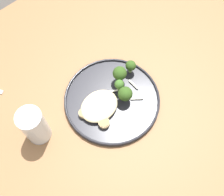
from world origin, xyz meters
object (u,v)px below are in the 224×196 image
seared_scallop_rear_pale (95,114)px  seared_scallop_center_golden (108,104)px  broccoli_floret_split_head (119,85)px  seared_scallop_on_noodles (101,106)px  broccoli_floret_beside_noodles (120,74)px  dinner_plate (112,100)px  water_glass (35,127)px  seared_scallop_tilted_round (83,113)px  seared_scallop_front_small (104,123)px  broccoli_floret_left_leaning (131,66)px  broccoli_floret_small_sprig (125,94)px  seared_scallop_left_edge (94,104)px  seared_scallop_large_seared (99,99)px

seared_scallop_rear_pale → seared_scallop_center_golden: bearing=-3.0°
broccoli_floret_split_head → seared_scallop_center_golden: bearing=-164.3°
seared_scallop_on_noodles → broccoli_floret_beside_noodles: broccoli_floret_beside_noodles is taller
dinner_plate → water_glass: bearing=163.7°
dinner_plate → seared_scallop_rear_pale: (-0.07, -0.01, 0.01)m
dinner_plate → broccoli_floret_split_head: bearing=12.6°
broccoli_floret_beside_noodles → dinner_plate: bearing=-152.3°
seared_scallop_tilted_round → seared_scallop_on_noodles: seared_scallop_tilted_round is taller
seared_scallop_front_small → water_glass: 0.19m
broccoli_floret_left_leaning → seared_scallop_front_small: bearing=-157.2°
broccoli_floret_small_sprig → seared_scallop_front_small: bearing=-170.7°
seared_scallop_rear_pale → seared_scallop_tilted_round: 0.03m
seared_scallop_rear_pale → seared_scallop_center_golden: 0.05m
dinner_plate → seared_scallop_left_edge: bearing=156.6°
seared_scallop_tilted_round → broccoli_floret_small_sprig: broccoli_floret_small_sprig is taller
seared_scallop_tilted_round → water_glass: 0.14m
broccoli_floret_beside_noodles → seared_scallop_on_noodles: bearing=-164.8°
dinner_plate → broccoli_floret_beside_noodles: 0.08m
seared_scallop_front_small → broccoli_floret_left_leaning: (0.18, 0.08, 0.02)m
dinner_plate → seared_scallop_rear_pale: size_ratio=8.37×
seared_scallop_on_noodles → broccoli_floret_small_sprig: size_ratio=0.58×
dinner_plate → seared_scallop_on_noodles: bearing=173.8°
dinner_plate → seared_scallop_left_edge: size_ratio=10.25×
seared_scallop_on_noodles → broccoli_floret_left_leaning: broccoli_floret_left_leaning is taller
water_glass → seared_scallop_large_seared: bearing=-12.2°
seared_scallop_large_seared → broccoli_floret_left_leaning: size_ratio=0.48×
seared_scallop_large_seared → seared_scallop_on_noodles: size_ratio=0.69×
dinner_plate → seared_scallop_on_noodles: 0.04m
broccoli_floret_left_leaning → seared_scallop_tilted_round: bearing=-176.4°
seared_scallop_tilted_round → broccoli_floret_left_leaning: (0.20, 0.01, 0.02)m
seared_scallop_left_edge → broccoli_floret_small_sprig: bearing=-31.6°
seared_scallop_center_golden → dinner_plate: bearing=20.8°
broccoli_floret_split_head → broccoli_floret_left_leaning: (0.07, 0.02, -0.00)m
dinner_plate → broccoli_floret_small_sprig: 0.05m
seared_scallop_large_seared → broccoli_floret_split_head: size_ratio=0.46×
seared_scallop_left_edge → seared_scallop_front_small: 0.07m
seared_scallop_tilted_round → seared_scallop_left_edge: bearing=3.2°
seared_scallop_left_edge → broccoli_floret_beside_noodles: (0.11, 0.01, 0.03)m
seared_scallop_left_edge → seared_scallop_on_noodles: size_ratio=0.81×
seared_scallop_rear_pale → seared_scallop_tilted_round: bearing=131.5°
seared_scallop_left_edge → seared_scallop_rear_pale: bearing=-124.5°
broccoli_floret_small_sprig → broccoli_floret_split_head: bearing=74.8°
seared_scallop_left_edge → broccoli_floret_beside_noodles: size_ratio=0.44×
seared_scallop_left_edge → seared_scallop_tilted_round: bearing=-176.8°
seared_scallop_on_noodles → seared_scallop_front_small: size_ratio=1.05×
seared_scallop_tilted_round → broccoli_floret_beside_noodles: bearing=4.4°
seared_scallop_center_golden → broccoli_floret_split_head: broccoli_floret_split_head is taller
seared_scallop_on_noodles → broccoli_floret_left_leaning: bearing=10.8°
seared_scallop_on_noodles → broccoli_floret_split_head: (0.08, 0.00, 0.03)m
water_glass → broccoli_floret_split_head: bearing=-12.3°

